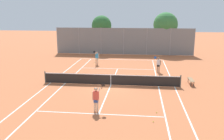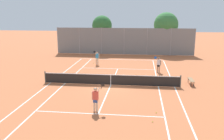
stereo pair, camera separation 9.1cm
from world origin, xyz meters
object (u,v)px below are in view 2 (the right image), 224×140
(tree_behind_left, at_px, (102,26))
(loose_tennis_ball_2, at_px, (94,63))
(tree_behind_right, at_px, (166,25))
(loose_tennis_ball_0, at_px, (95,62))
(player_near_side, at_px, (96,98))
(loose_tennis_ball_1, at_px, (153,122))
(player_far_left, at_px, (97,57))
(loose_tennis_ball_3, at_px, (156,113))
(player_far_right, at_px, (159,64))
(courtside_bench, at_px, (191,80))
(tennis_net, at_px, (111,79))

(tree_behind_left, bearing_deg, loose_tennis_ball_2, -88.19)
(tree_behind_right, bearing_deg, loose_tennis_ball_0, -138.36)
(player_near_side, xyz_separation_m, loose_tennis_ball_1, (3.58, -1.21, -0.89))
(loose_tennis_ball_1, bearing_deg, player_near_side, 161.32)
(loose_tennis_ball_0, height_order, loose_tennis_ball_1, same)
(loose_tennis_ball_1, distance_m, tree_behind_right, 25.44)
(player_near_side, bearing_deg, loose_tennis_ball_1, -18.68)
(player_far_left, xyz_separation_m, tree_behind_right, (8.85, 9.52, 3.33))
(loose_tennis_ball_0, distance_m, loose_tennis_ball_1, 17.87)
(player_far_left, bearing_deg, loose_tennis_ball_3, -65.71)
(tree_behind_left, bearing_deg, player_far_left, -84.81)
(player_far_right, distance_m, loose_tennis_ball_2, 8.56)
(courtside_bench, distance_m, tree_behind_right, 17.24)
(courtside_bench, bearing_deg, player_far_left, 143.19)
(tennis_net, relative_size, player_far_left, 6.76)
(player_far_right, bearing_deg, player_near_side, -112.50)
(loose_tennis_ball_1, bearing_deg, tennis_net, 115.01)
(loose_tennis_ball_1, xyz_separation_m, courtside_bench, (3.64, 8.16, 0.38))
(tennis_net, relative_size, loose_tennis_ball_0, 181.82)
(player_far_left, distance_m, loose_tennis_ball_1, 16.58)
(loose_tennis_ball_2, bearing_deg, player_near_side, -78.46)
(loose_tennis_ball_0, bearing_deg, player_far_right, -28.93)
(player_far_left, xyz_separation_m, courtside_bench, (9.69, -7.25, -0.52))
(player_far_right, xyz_separation_m, courtside_bench, (2.58, -4.26, -0.52))
(loose_tennis_ball_0, xyz_separation_m, loose_tennis_ball_1, (6.55, -16.62, 0.00))
(player_far_right, bearing_deg, tree_behind_right, 82.08)
(player_far_left, relative_size, tree_behind_left, 0.31)
(loose_tennis_ball_3, bearing_deg, tree_behind_left, 107.12)
(loose_tennis_ball_3, distance_m, tree_behind_right, 24.05)
(courtside_bench, bearing_deg, loose_tennis_ball_0, 140.28)
(tennis_net, distance_m, loose_tennis_ball_1, 7.96)
(player_far_right, height_order, loose_tennis_ball_1, player_far_right)
(tree_behind_left, height_order, tree_behind_right, tree_behind_right)
(tree_behind_left, bearing_deg, courtside_bench, -57.46)
(loose_tennis_ball_3, height_order, tree_behind_left, tree_behind_left)
(loose_tennis_ball_0, bearing_deg, player_near_side, -79.11)
(tennis_net, height_order, loose_tennis_ball_3, tennis_net)
(loose_tennis_ball_1, distance_m, loose_tennis_ball_2, 17.41)
(loose_tennis_ball_2, bearing_deg, tennis_net, -69.86)
(tennis_net, distance_m, loose_tennis_ball_3, 6.87)
(player_far_left, distance_m, tree_behind_left, 9.82)
(player_near_side, relative_size, player_far_right, 1.00)
(tree_behind_left, relative_size, tree_behind_right, 0.92)
(loose_tennis_ball_1, height_order, tree_behind_right, tree_behind_right)
(courtside_bench, xyz_separation_m, tree_behind_right, (-0.84, 16.78, 3.85))
(tennis_net, bearing_deg, courtside_bench, 7.74)
(tennis_net, relative_size, tree_behind_left, 2.10)
(player_far_right, bearing_deg, loose_tennis_ball_0, 151.07)
(courtside_bench, relative_size, tree_behind_right, 0.24)
(player_far_right, relative_size, loose_tennis_ball_3, 26.88)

